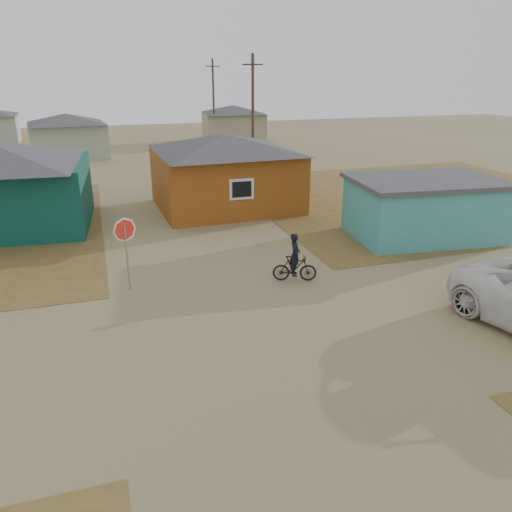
{
  "coord_description": "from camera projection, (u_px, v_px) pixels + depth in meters",
  "views": [
    {
      "loc": [
        -3.91,
        -11.42,
        6.95
      ],
      "look_at": [
        0.68,
        3.0,
        1.3
      ],
      "focal_mm": 35.0,
      "sensor_mm": 36.0,
      "label": 1
    }
  ],
  "objects": [
    {
      "name": "ground",
      "position": [
        266.0,
        339.0,
        13.73
      ],
      "size": [
        120.0,
        120.0,
        0.0
      ],
      "primitive_type": "plane",
      "color": "#907D53"
    },
    {
      "name": "grass_ne",
      "position": [
        420.0,
        196.0,
        29.31
      ],
      "size": [
        20.0,
        18.0,
        0.0
      ],
      "primitive_type": "cube",
      "color": "brown",
      "rests_on": "ground"
    },
    {
      "name": "house_yellow",
      "position": [
        226.0,
        170.0,
        26.24
      ],
      "size": [
        7.72,
        6.76,
        3.9
      ],
      "color": "#924916",
      "rests_on": "ground"
    },
    {
      "name": "shed_turquoise",
      "position": [
        424.0,
        208.0,
        21.78
      ],
      "size": [
        6.71,
        4.93,
        2.6
      ],
      "color": "teal",
      "rests_on": "ground"
    },
    {
      "name": "house_pale_west",
      "position": [
        68.0,
        135.0,
        41.73
      ],
      "size": [
        7.04,
        6.15,
        3.6
      ],
      "color": "#9AA68F",
      "rests_on": "ground"
    },
    {
      "name": "house_beige_east",
      "position": [
        233.0,
        123.0,
        51.63
      ],
      "size": [
        6.95,
        6.05,
        3.6
      ],
      "color": "gray",
      "rests_on": "ground"
    },
    {
      "name": "utility_pole_near",
      "position": [
        253.0,
        114.0,
        33.77
      ],
      "size": [
        1.4,
        0.2,
        8.0
      ],
      "color": "#48372B",
      "rests_on": "ground"
    },
    {
      "name": "utility_pole_far",
      "position": [
        214.0,
        101.0,
        48.34
      ],
      "size": [
        1.4,
        0.2,
        8.0
      ],
      "color": "#48372B",
      "rests_on": "ground"
    },
    {
      "name": "stop_sign",
      "position": [
        125.0,
        237.0,
        16.25
      ],
      "size": [
        0.82,
        0.07,
        2.5
      ],
      "color": "gray",
      "rests_on": "ground"
    },
    {
      "name": "cyclist",
      "position": [
        295.0,
        264.0,
        17.33
      ],
      "size": [
        1.6,
        0.9,
        1.74
      ],
      "color": "black",
      "rests_on": "ground"
    }
  ]
}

